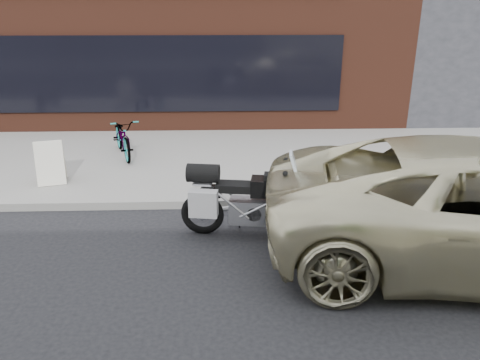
% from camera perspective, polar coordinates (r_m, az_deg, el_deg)
% --- Properties ---
extents(near_sidewalk, '(44.00, 6.00, 0.15)m').
position_cam_1_polar(near_sidewalk, '(11.26, -1.04, 3.16)').
color(near_sidewalk, gray).
rests_on(near_sidewalk, ground).
extents(storefront, '(14.00, 10.07, 4.50)m').
position_cam_1_polar(storefront, '(17.85, -8.24, 16.64)').
color(storefront, '#54281B').
rests_on(storefront, ground).
extents(motorcycle, '(2.23, 0.74, 1.42)m').
position_cam_1_polar(motorcycle, '(7.27, 0.17, -2.52)').
color(motorcycle, black).
rests_on(motorcycle, ground).
extents(bicycle_front, '(1.18, 1.84, 0.91)m').
position_cam_1_polar(bicycle_front, '(11.11, -14.09, 5.14)').
color(bicycle_front, gray).
rests_on(bicycle_front, near_sidewalk).
extents(sandwich_sign, '(0.63, 0.60, 0.84)m').
position_cam_1_polar(sandwich_sign, '(9.89, -22.12, 2.07)').
color(sandwich_sign, white).
rests_on(sandwich_sign, near_sidewalk).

